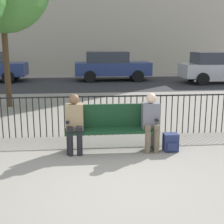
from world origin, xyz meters
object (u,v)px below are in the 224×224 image
object	(u,v)px
parked_car_1	(111,66)
parked_car_2	(219,67)
park_bench	(112,126)
seated_person_1	(151,119)
backpack	(171,142)
seated_person_0	(75,121)

from	to	relation	value
parked_car_1	parked_car_2	xyz separation A→B (m)	(5.61, -1.62, 0.00)
park_bench	parked_car_1	bearing A→B (deg)	84.88
park_bench	parked_car_1	xyz separation A→B (m)	(1.03, 11.53, 0.35)
park_bench	seated_person_1	xyz separation A→B (m)	(0.77, -0.13, 0.16)
parked_car_2	backpack	bearing A→B (deg)	-118.36
backpack	parked_car_1	bearing A→B (deg)	90.68
seated_person_0	parked_car_1	bearing A→B (deg)	81.37
park_bench	parked_car_1	distance (m)	11.59
park_bench	backpack	size ratio (longest dim) A/B	5.12
parked_car_1	seated_person_0	bearing A→B (deg)	-98.63
parked_car_1	parked_car_2	world-z (taller)	same
seated_person_0	seated_person_1	world-z (taller)	seated_person_0
seated_person_1	backpack	xyz separation A→B (m)	(0.40, -0.09, -0.47)
park_bench	backpack	bearing A→B (deg)	-10.56
seated_person_0	backpack	world-z (taller)	seated_person_0
backpack	seated_person_0	bearing A→B (deg)	177.39
seated_person_1	backpack	distance (m)	0.63
park_bench	seated_person_1	bearing A→B (deg)	-9.66
seated_person_1	parked_car_2	size ratio (longest dim) A/B	0.28
park_bench	seated_person_1	size ratio (longest dim) A/B	1.59
seated_person_1	parked_car_1	xyz separation A→B (m)	(0.26, 11.67, 0.19)
parked_car_1	seated_person_1	bearing A→B (deg)	-91.27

